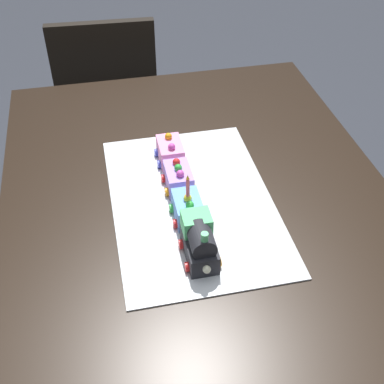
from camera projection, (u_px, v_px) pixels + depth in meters
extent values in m
plane|color=#2D3038|center=(200.00, 364.00, 1.76)|extent=(8.00, 8.00, 0.00)
cube|color=black|center=(202.00, 211.00, 1.29)|extent=(1.40, 1.00, 0.03)
cube|color=black|center=(271.00, 157.00, 2.08)|extent=(0.07, 0.07, 0.71)
cube|color=black|center=(50.00, 186.00, 1.94)|extent=(0.07, 0.07, 0.71)
cube|color=black|center=(109.00, 98.00, 2.27)|extent=(0.42, 0.42, 0.04)
cube|color=black|center=(105.00, 72.00, 1.99)|extent=(0.06, 0.40, 0.40)
cube|color=black|center=(147.00, 118.00, 2.56)|extent=(0.04, 0.04, 0.42)
cube|color=black|center=(78.00, 124.00, 2.52)|extent=(0.04, 0.04, 0.42)
cube|color=black|center=(154.00, 159.00, 2.31)|extent=(0.04, 0.04, 0.42)
cube|color=black|center=(78.00, 166.00, 2.27)|extent=(0.04, 0.04, 0.42)
cube|color=silver|center=(192.00, 202.00, 1.29)|extent=(0.60, 0.40, 0.00)
cube|color=#232328|center=(200.00, 249.00, 1.13)|extent=(0.12, 0.06, 0.05)
cylinder|color=#232328|center=(201.00, 240.00, 1.09)|extent=(0.08, 0.05, 0.05)
cube|color=#59CC7A|center=(196.00, 223.00, 1.13)|extent=(0.06, 0.06, 0.04)
cylinder|color=#59CC7A|center=(205.00, 239.00, 1.05)|extent=(0.02, 0.02, 0.03)
sphere|color=#F4EFCC|center=(207.00, 269.00, 1.08)|extent=(0.02, 0.02, 0.02)
cylinder|color=orange|center=(219.00, 262.00, 1.12)|extent=(0.02, 0.01, 0.02)
cylinder|color=#D84CB2|center=(212.00, 240.00, 1.17)|extent=(0.02, 0.01, 0.02)
cylinder|color=red|center=(187.00, 267.00, 1.11)|extent=(0.02, 0.01, 0.02)
cylinder|color=red|center=(181.00, 244.00, 1.16)|extent=(0.02, 0.01, 0.02)
cube|color=#669EEA|center=(188.00, 209.00, 1.23)|extent=(0.10, 0.06, 0.06)
cylinder|color=orange|center=(205.00, 219.00, 1.22)|extent=(0.02, 0.01, 0.02)
cylinder|color=orange|center=(200.00, 204.00, 1.26)|extent=(0.02, 0.01, 0.02)
cylinder|color=red|center=(175.00, 224.00, 1.21)|extent=(0.02, 0.01, 0.02)
cylinder|color=green|center=(171.00, 208.00, 1.25)|extent=(0.02, 0.01, 0.02)
sphere|color=yellow|center=(188.00, 198.00, 1.20)|extent=(0.02, 0.02, 0.02)
sphere|color=green|center=(190.00, 205.00, 1.19)|extent=(0.02, 0.02, 0.02)
cube|color=#AD84E0|center=(178.00, 178.00, 1.31)|extent=(0.10, 0.06, 0.06)
cylinder|color=yellow|center=(194.00, 188.00, 1.31)|extent=(0.02, 0.01, 0.02)
cylinder|color=orange|center=(190.00, 175.00, 1.35)|extent=(0.02, 0.01, 0.02)
cylinder|color=orange|center=(167.00, 192.00, 1.30)|extent=(0.02, 0.01, 0.02)
cylinder|color=red|center=(163.00, 179.00, 1.34)|extent=(0.02, 0.01, 0.02)
sphere|color=#D84CB2|center=(180.00, 174.00, 1.27)|extent=(0.02, 0.02, 0.02)
sphere|color=green|center=(178.00, 168.00, 1.29)|extent=(0.02, 0.02, 0.02)
sphere|color=red|center=(176.00, 162.00, 1.31)|extent=(0.02, 0.02, 0.02)
cube|color=pink|center=(170.00, 152.00, 1.40)|extent=(0.10, 0.06, 0.06)
cylinder|color=orange|center=(185.00, 161.00, 1.40)|extent=(0.02, 0.01, 0.02)
cylinder|color=yellow|center=(181.00, 149.00, 1.44)|extent=(0.02, 0.01, 0.02)
cylinder|color=#4C59D8|center=(159.00, 164.00, 1.39)|extent=(0.02, 0.01, 0.02)
cylinder|color=#4C59D8|center=(156.00, 153.00, 1.43)|extent=(0.02, 0.01, 0.02)
sphere|color=orange|center=(168.00, 136.00, 1.40)|extent=(0.02, 0.02, 0.02)
sphere|color=#D84CB2|center=(172.00, 147.00, 1.36)|extent=(0.02, 0.02, 0.02)
cylinder|color=#F24C59|center=(188.00, 187.00, 1.18)|extent=(0.01, 0.01, 0.05)
cone|color=yellow|center=(188.00, 177.00, 1.16)|extent=(0.01, 0.01, 0.01)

